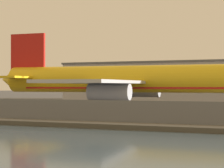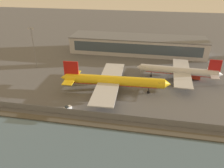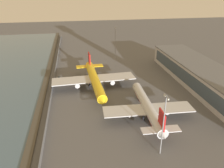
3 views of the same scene
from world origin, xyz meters
name	(u,v)px [view 2 (image 2 of 3)]	position (x,y,z in m)	size (l,w,h in m)	color
ground_plane	(129,99)	(0.00, 0.00, 0.00)	(500.00, 500.00, 0.00)	#565659
shoreline_seawall	(122,128)	(0.00, -20.50, 0.25)	(320.00, 3.00, 0.50)	#474238
perimeter_fence	(124,118)	(0.00, -16.00, 1.33)	(280.00, 0.10, 2.67)	slate
cargo_jet_yellow	(112,81)	(-8.48, 5.56, 5.22)	(50.17, 43.34, 13.69)	yellow
passenger_jet_silver	(179,71)	(22.44, 23.90, 4.65)	(42.49, 36.50, 12.17)	silver
baggage_tug	(68,108)	(-23.13, -13.03, 0.81)	(3.12, 3.55, 1.80)	white
ops_van	(195,77)	(31.03, 25.97, 1.28)	(5.55, 3.30, 2.48)	red
terminal_building	(137,45)	(-2.00, 62.39, 5.56)	(89.32, 20.72, 11.10)	#B2B2B7
apron_light_mast_apron_east	(34,46)	(-56.66, 25.69, 12.73)	(3.20, 0.40, 22.87)	gray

